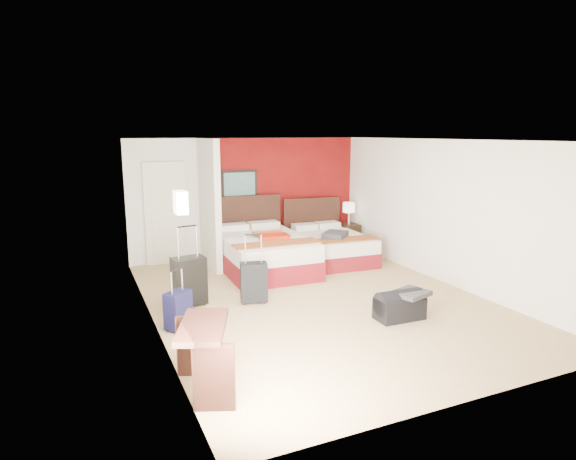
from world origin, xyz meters
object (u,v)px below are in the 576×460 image
red_suitcase_open (270,235)px  duffel_bag (400,307)px  suitcase_black (189,283)px  suitcase_navy (178,312)px  bed_left (264,254)px  bed_right (332,248)px  suitcase_charcoal (254,284)px  table_lamp (349,213)px  desk (204,358)px  nightstand (348,237)px

red_suitcase_open → duffel_bag: 3.14m
suitcase_black → suitcase_navy: bearing=-119.6°
bed_left → red_suitcase_open: red_suitcase_open is taller
bed_left → duffel_bag: size_ratio=3.24×
bed_right → suitcase_charcoal: (-2.34, -1.73, 0.03)m
bed_left → table_lamp: table_lamp is taller
desk → bed_right: bearing=69.1°
red_suitcase_open → suitcase_navy: bearing=-128.2°
desk → bed_left: bearing=82.8°
red_suitcase_open → suitcase_navy: 3.05m
red_suitcase_open → desk: bearing=-112.7°
table_lamp → duffel_bag: size_ratio=0.72×
bed_left → duffel_bag: 3.22m
suitcase_charcoal → desk: desk is taller
nightstand → suitcase_black: suitcase_black is taller
red_suitcase_open → bed_left: bearing=142.9°
red_suitcase_open → suitcase_black: 2.24m
nightstand → suitcase_black: (-4.12, -2.20, 0.08)m
nightstand → suitcase_black: bearing=-151.4°
table_lamp → suitcase_charcoal: table_lamp is taller
suitcase_navy → desk: size_ratio=0.56×
suitcase_charcoal → duffel_bag: size_ratio=0.89×
suitcase_black → desk: size_ratio=0.82×
bed_left → suitcase_navy: 3.02m
bed_right → nightstand: 1.10m
bed_left → red_suitcase_open: (0.10, -0.10, 0.38)m
bed_right → desk: size_ratio=2.05×
suitcase_charcoal → table_lamp: bearing=52.2°
bed_right → red_suitcase_open: (-1.46, -0.23, 0.44)m
bed_right → suitcase_navy: (-3.64, -2.32, -0.02)m
desk → table_lamp: bearing=68.1°
bed_right → red_suitcase_open: red_suitcase_open is taller
bed_left → suitcase_charcoal: size_ratio=3.65×
bed_right → suitcase_charcoal: bearing=-140.0°
nightstand → suitcase_navy: size_ratio=1.16×
bed_right → desk: bearing=-129.1°
bed_right → suitcase_black: bearing=-152.4°
bed_left → nightstand: size_ratio=3.82×
bed_left → suitcase_charcoal: bearing=-114.4°
table_lamp → desk: size_ratio=0.55×
suitcase_charcoal → suitcase_black: bearing=179.0°
bed_right → table_lamp: size_ratio=3.71×
suitcase_charcoal → bed_right: bearing=50.8°
suitcase_navy → desk: 1.74m
bed_left → desk: (-2.16, -3.92, 0.04)m
duffel_bag → table_lamp: bearing=70.3°
nightstand → suitcase_navy: nightstand is taller
table_lamp → suitcase_black: table_lamp is taller
bed_left → bed_right: size_ratio=1.21×
nightstand → duffel_bag: nightstand is taller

